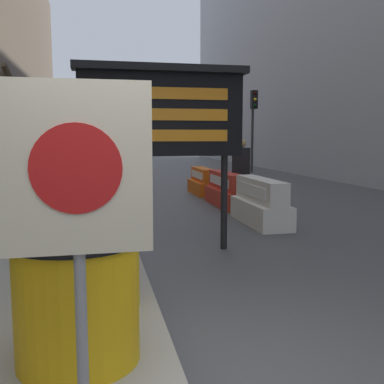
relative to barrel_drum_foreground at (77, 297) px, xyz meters
name	(u,v)px	position (x,y,z in m)	size (l,w,h in m)	color
barrel_drum_foreground	(77,297)	(0.00, 0.00, 0.00)	(0.86, 0.86, 0.87)	yellow
barrel_drum_middle	(93,258)	(0.10, 0.99, 0.00)	(0.86, 0.86, 0.87)	yellow
warning_sign	(77,190)	(0.05, -0.76, 0.81)	(0.74, 0.08, 1.79)	gray
message_board	(162,113)	(1.08, 3.34, 1.40)	(2.44, 0.36, 2.66)	black
jersey_barrier_white	(260,204)	(3.24, 5.07, -0.21)	(0.62, 1.89, 0.88)	silver
jersey_barrier_red_striped	(226,191)	(3.24, 7.40, -0.24)	(0.56, 2.03, 0.82)	red
jersey_barrier_orange_far	(203,183)	(3.24, 9.74, -0.27)	(0.61, 1.69, 0.76)	orange
traffic_cone_near	(225,176)	(4.48, 11.75, -0.26)	(0.39, 0.39, 0.69)	black
traffic_cone_mid	(206,185)	(3.19, 9.23, -0.27)	(0.38, 0.38, 0.67)	black
traffic_cone_far	(253,187)	(4.33, 8.48, -0.29)	(0.35, 0.35, 0.63)	black
traffic_light_near_curb	(132,113)	(1.54, 14.06, 1.96)	(0.28, 0.44, 3.52)	#2D2D30
traffic_light_far_side	(253,113)	(7.40, 17.03, 2.16)	(0.28, 0.45, 3.80)	#2D2D30
pedestrian_worker	(241,166)	(3.59, 7.31, 0.36)	(0.49, 0.39, 1.63)	#514C42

